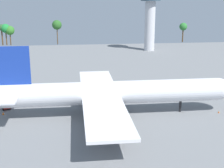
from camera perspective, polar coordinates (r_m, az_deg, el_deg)
The scene contains 8 objects.
ground_plane at distance 88.42m, azimuth 0.00°, elevation -5.45°, with size 264.46×264.46×0.00m, color slate.
cargo_airplane at distance 86.37m, azimuth -0.21°, elevation -1.62°, with size 66.12×56.57×19.36m.
cargo_loader at distance 97.85m, azimuth -18.54°, elevation -3.50°, with size 3.57×4.57×2.30m.
baggage_tug at distance 113.82m, azimuth -18.34°, elevation -0.82°, with size 2.28×3.64×2.53m.
safety_cone_nose at distance 94.24m, azimuth 18.52°, elevation -4.75°, with size 0.41×0.41×0.58m, color orange.
safety_cone_tail at distance 93.06m, azimuth -18.84°, elevation -4.96°, with size 0.58×0.58×0.83m, color orange.
control_tower at distance 191.69m, azimuth 6.80°, elevation 11.71°, with size 11.48×11.48×32.35m.
tree_line_backdrop at distance 221.22m, azimuth -15.27°, elevation 9.53°, with size 146.00×6.67×16.10m.
Camera 1 is at (-9.76, -82.02, 31.55)m, focal length 51.25 mm.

